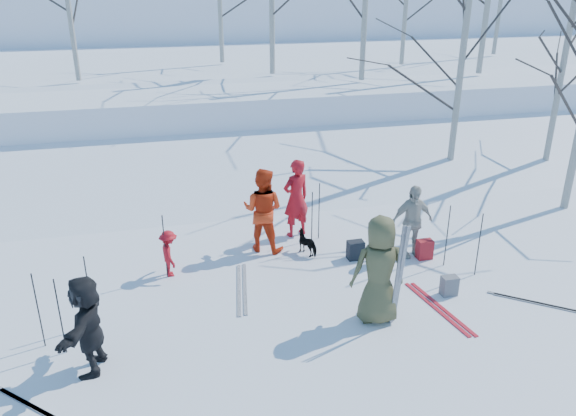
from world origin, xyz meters
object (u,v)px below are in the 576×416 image
object	(u,v)px
skier_red_north	(296,198)
skier_grey_west	(87,324)
skier_redor_behind	(263,210)
skier_olive_center	(379,270)
backpack_dark	(355,250)
skier_red_seated	(169,253)
dog	(308,243)
backpack_grey	(449,286)
backpack_red	(425,249)
skier_cream_east	(412,221)

from	to	relation	value
skier_red_north	skier_grey_west	world-z (taller)	skier_red_north
skier_redor_behind	skier_olive_center	bearing A→B (deg)	144.38
backpack_dark	skier_olive_center	bearing A→B (deg)	-101.13
skier_red_north	backpack_dark	xyz separation A→B (m)	(0.92, -1.46, -0.71)
skier_red_seated	dog	bearing A→B (deg)	-93.63
skier_redor_behind	backpack_grey	distance (m)	4.11
skier_redor_behind	dog	xyz separation A→B (m)	(0.90, -0.43, -0.68)
backpack_grey	backpack_dark	bearing A→B (deg)	123.73
backpack_red	skier_red_north	bearing A→B (deg)	142.60
skier_grey_west	backpack_grey	distance (m)	6.40
skier_olive_center	backpack_grey	distance (m)	1.87
skier_olive_center	backpack_grey	size ratio (longest dim) A/B	5.10
skier_red_north	skier_grey_west	distance (m)	5.74
skier_olive_center	skier_grey_west	size ratio (longest dim) A/B	1.22
skier_olive_center	skier_grey_west	xyz separation A→B (m)	(-4.70, -0.20, -0.18)
backpack_red	backpack_grey	bearing A→B (deg)	-98.73
skier_red_north	backpack_red	world-z (taller)	skier_red_north
skier_olive_center	backpack_red	bearing A→B (deg)	-127.64
skier_redor_behind	dog	distance (m)	1.20
skier_red_seated	backpack_dark	distance (m)	3.86
skier_redor_behind	skier_grey_west	size ratio (longest dim) A/B	1.17
skier_red_seated	dog	size ratio (longest dim) A/B	1.60
backpack_grey	backpack_dark	distance (m)	2.16
skier_cream_east	backpack_dark	size ratio (longest dim) A/B	3.98
skier_redor_behind	skier_grey_west	xyz separation A→B (m)	(-3.34, -3.34, -0.14)
skier_red_seated	backpack_grey	xyz separation A→B (m)	(5.04, -2.03, -0.29)
skier_red_seated	backpack_grey	distance (m)	5.44
dog	backpack_dark	bearing A→B (deg)	121.70
skier_red_seated	skier_cream_east	distance (m)	5.05
skier_red_seated	backpack_dark	world-z (taller)	skier_red_seated
skier_redor_behind	dog	size ratio (longest dim) A/B	3.09
backpack_grey	backpack_dark	xyz separation A→B (m)	(-1.20, 1.80, 0.01)
dog	backpack_grey	xyz separation A→B (m)	(2.10, -2.28, -0.06)
backpack_dark	skier_redor_behind	bearing A→B (deg)	153.03
skier_cream_east	backpack_dark	bearing A→B (deg)	171.45
skier_red_seated	backpack_red	distance (m)	5.30
skier_red_north	backpack_red	xyz separation A→B (m)	(2.35, -1.80, -0.70)
backpack_red	skier_grey_west	bearing A→B (deg)	-162.35
skier_cream_east	backpack_dark	world-z (taller)	skier_cream_east
backpack_grey	dog	bearing A→B (deg)	132.69
skier_cream_east	skier_red_north	bearing A→B (deg)	140.57
backpack_grey	skier_redor_behind	bearing A→B (deg)	137.85
skier_olive_center	skier_cream_east	bearing A→B (deg)	-120.66
dog	backpack_red	xyz separation A→B (m)	(2.33, -0.82, -0.04)
skier_olive_center	skier_red_seated	xyz separation A→B (m)	(-3.40, 2.46, -0.49)
skier_olive_center	backpack_dark	size ratio (longest dim) A/B	4.85
skier_redor_behind	backpack_dark	distance (m)	2.14
dog	backpack_red	size ratio (longest dim) A/B	1.43
skier_grey_west	backpack_red	size ratio (longest dim) A/B	3.78
skier_red_north	backpack_dark	distance (m)	1.86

